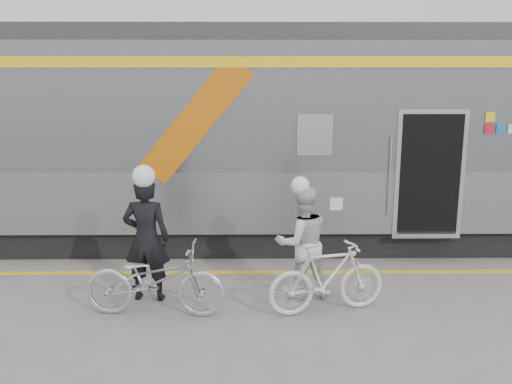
{
  "coord_description": "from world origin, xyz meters",
  "views": [
    {
      "loc": [
        -0.49,
        -6.43,
        3.23
      ],
      "look_at": [
        -0.41,
        1.6,
        1.5
      ],
      "focal_mm": 38.0,
      "sensor_mm": 36.0,
      "label": 1
    }
  ],
  "objects_px": {
    "bicycle_left": "(155,280)",
    "woman": "(302,243)",
    "bicycle_right": "(327,278)",
    "man": "(146,239)"
  },
  "relations": [
    {
      "from": "woman",
      "to": "bicycle_right",
      "type": "xyz_separation_m",
      "value": [
        0.3,
        -0.55,
        -0.33
      ]
    },
    {
      "from": "man",
      "to": "woman",
      "type": "relative_size",
      "value": 1.1
    },
    {
      "from": "bicycle_left",
      "to": "woman",
      "type": "bearing_deg",
      "value": -69.48
    },
    {
      "from": "bicycle_left",
      "to": "bicycle_right",
      "type": "distance_m",
      "value": 2.36
    },
    {
      "from": "bicycle_left",
      "to": "woman",
      "type": "height_order",
      "value": "woman"
    },
    {
      "from": "man",
      "to": "bicycle_right",
      "type": "xyz_separation_m",
      "value": [
        2.56,
        -0.49,
        -0.41
      ]
    },
    {
      "from": "woman",
      "to": "bicycle_left",
      "type": "bearing_deg",
      "value": 2.63
    },
    {
      "from": "bicycle_left",
      "to": "woman",
      "type": "xyz_separation_m",
      "value": [
        2.06,
        0.61,
        0.33
      ]
    },
    {
      "from": "bicycle_right",
      "to": "woman",
      "type": "bearing_deg",
      "value": 14.81
    },
    {
      "from": "man",
      "to": "woman",
      "type": "height_order",
      "value": "man"
    }
  ]
}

